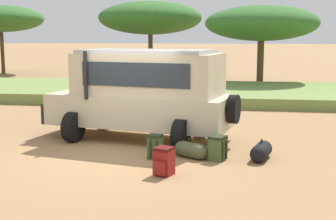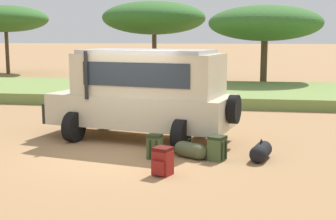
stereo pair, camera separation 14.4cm
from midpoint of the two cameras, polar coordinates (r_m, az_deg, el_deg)
ground_plane at (r=11.12m, az=-6.55°, el=-5.61°), size 320.00×320.00×0.00m
grass_bank at (r=21.68m, az=1.19°, el=2.20°), size 120.00×7.00×0.44m
safari_vehicle at (r=12.65m, az=-3.31°, el=2.18°), size 5.48×3.36×2.44m
backpack_beside_front_wheel at (r=9.53m, az=-0.96°, el=-6.30°), size 0.44×0.48×0.57m
backpack_cluster_center at (r=10.72m, az=5.64°, el=-4.65°), size 0.50×0.48×0.56m
backpack_near_rear_wheel at (r=10.77m, az=-1.93°, el=-4.53°), size 0.36×0.38×0.57m
duffel_bag_low_black_case at (r=10.93m, az=10.92°, el=-4.96°), size 0.53×0.99×0.48m
duffel_bag_soft_canvas at (r=10.87m, az=2.42°, el=-4.90°), size 0.80×0.62×0.47m
acacia_tree_centre_back at (r=36.85m, az=-19.84°, el=10.42°), size 6.16×6.42×5.00m
acacia_tree_right_mid at (r=31.10m, az=-2.30°, el=11.14°), size 6.72×7.27×5.02m
acacia_tree_far_right at (r=25.68m, az=11.17°, el=10.32°), size 6.00×6.18×4.40m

